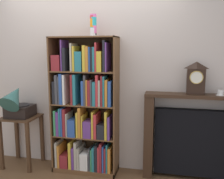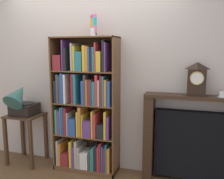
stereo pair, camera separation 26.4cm
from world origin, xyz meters
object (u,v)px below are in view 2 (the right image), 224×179
(side_table_left, at_px, (26,128))
(teacup_with_saucer, at_px, (222,95))
(bookshelf, at_px, (85,112))
(fireplace_mantel, at_px, (193,141))
(gramophone, at_px, (21,101))
(mantel_clock, at_px, (197,79))
(cup_stack, at_px, (94,25))

(side_table_left, bearing_deg, teacup_with_saucer, 2.24)
(bookshelf, xyz_separation_m, teacup_with_saucer, (1.71, 0.06, 0.32))
(fireplace_mantel, height_order, teacup_with_saucer, teacup_with_saucer)
(gramophone, relative_size, teacup_with_saucer, 4.49)
(bookshelf, xyz_separation_m, mantel_clock, (1.41, 0.06, 0.49))
(fireplace_mantel, xyz_separation_m, mantel_clock, (-0.00, -0.02, 0.78))
(cup_stack, xyz_separation_m, fireplace_mantel, (1.28, 0.10, -1.42))
(mantel_clock, bearing_deg, cup_stack, -176.70)
(side_table_left, distance_m, gramophone, 0.43)
(fireplace_mantel, xyz_separation_m, teacup_with_saucer, (0.29, -0.02, 0.61))
(bookshelf, bearing_deg, gramophone, -173.26)
(cup_stack, relative_size, mantel_clock, 0.68)
(side_table_left, relative_size, fireplace_mantel, 0.60)
(bookshelf, distance_m, teacup_with_saucer, 1.74)
(cup_stack, bearing_deg, side_table_left, -178.55)
(side_table_left, height_order, teacup_with_saucer, teacup_with_saucer)
(gramophone, bearing_deg, fireplace_mantel, 4.79)
(fireplace_mantel, bearing_deg, gramophone, -175.21)
(bookshelf, height_order, gramophone, bookshelf)
(bookshelf, distance_m, cup_stack, 1.15)
(side_table_left, distance_m, fireplace_mantel, 2.37)
(bookshelf, bearing_deg, fireplace_mantel, 3.48)
(cup_stack, height_order, mantel_clock, cup_stack)
(gramophone, bearing_deg, teacup_with_saucer, 3.81)
(fireplace_mantel, bearing_deg, side_table_left, -176.98)
(gramophone, height_order, fireplace_mantel, gramophone)
(bookshelf, height_order, mantel_clock, bookshelf)
(side_table_left, xyz_separation_m, mantel_clock, (2.36, 0.10, 0.81))
(cup_stack, relative_size, gramophone, 0.52)
(gramophone, height_order, teacup_with_saucer, gramophone)
(cup_stack, height_order, side_table_left, cup_stack)
(side_table_left, bearing_deg, cup_stack, 1.45)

